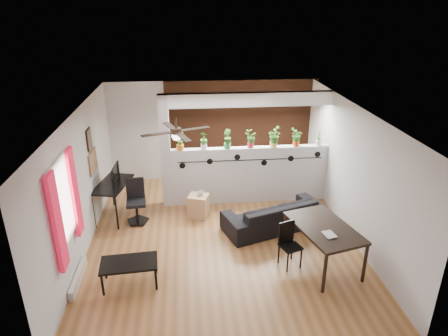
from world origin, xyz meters
TOP-DOWN VIEW (x-y plane):
  - room_shell at (0.00, 0.00)m, footprint 6.30×7.10m
  - partition_wall at (0.80, 1.50)m, footprint 3.60×0.18m
  - ceiling_header at (0.80, 1.50)m, footprint 3.60×0.18m
  - pier_column at (-1.11, 1.50)m, footprint 0.22×0.20m
  - brick_panel at (0.80, 2.97)m, footprint 3.90×0.05m
  - vine_decal at (0.80, 1.40)m, footprint 3.31×0.01m
  - window_assembly at (-2.56, -1.20)m, footprint 0.09×1.30m
  - baseboard_heater at (-2.54, -1.20)m, footprint 0.08×1.00m
  - corkboard at (-2.58, 0.95)m, footprint 0.03×0.60m
  - framed_art at (-2.58, 0.90)m, footprint 0.03×0.34m
  - ceiling_fan at (-0.80, -0.30)m, footprint 1.19×1.19m
  - potted_plant_0 at (-0.78, 1.50)m, footprint 0.30×0.28m
  - potted_plant_1 at (-0.25, 1.50)m, footprint 0.23×0.20m
  - potted_plant_2 at (0.27, 1.50)m, footprint 0.26×0.28m
  - potted_plant_3 at (0.80, 1.50)m, footprint 0.22×0.19m
  - potted_plant_4 at (1.33, 1.50)m, footprint 0.19×0.24m
  - potted_plant_5 at (1.85, 1.50)m, footprint 0.25×0.27m
  - potted_plant_6 at (2.38, 1.50)m, footprint 0.20×0.22m
  - sofa at (1.13, 0.25)m, footprint 2.16×1.41m
  - cube_shelf at (-0.42, 0.87)m, footprint 0.51×0.48m
  - cup at (-0.37, 0.87)m, footprint 0.17×0.17m
  - computer_desk at (-2.25, 1.03)m, footprint 0.81×1.21m
  - monitor at (-2.25, 1.18)m, footprint 0.34×0.08m
  - office_chair at (-1.75, 0.77)m, footprint 0.50×0.50m
  - dining_table at (1.71, -1.09)m, footprint 1.20×1.60m
  - book at (1.61, -1.39)m, footprint 0.22×0.27m
  - folding_chair at (1.10, -1.02)m, footprint 0.43×0.43m
  - coffee_table at (-1.65, -1.32)m, footprint 0.97×0.58m

SIDE VIEW (x-z plane):
  - baseboard_heater at x=-2.54m, z-range 0.00..0.18m
  - cube_shelf at x=-0.42m, z-range 0.00..0.50m
  - sofa at x=1.13m, z-range 0.00..0.59m
  - coffee_table at x=-1.65m, z-range 0.17..0.60m
  - office_chair at x=-1.75m, z-range -0.06..0.90m
  - folding_chair at x=1.10m, z-range 0.08..0.91m
  - cup at x=-0.37m, z-range 0.50..0.61m
  - partition_wall at x=0.80m, z-range 0.00..1.35m
  - dining_table at x=1.71m, z-range 0.31..1.09m
  - computer_desk at x=-2.25m, z-range 0.32..1.13m
  - book at x=1.61m, z-range 0.78..0.80m
  - monitor at x=-2.25m, z-range 0.80..1.00m
  - vine_decal at x=0.80m, z-range 0.93..1.23m
  - room_shell at x=0.00m, z-range -0.15..2.75m
  - pier_column at x=-1.11m, z-range 0.00..2.60m
  - brick_panel at x=0.80m, z-range 0.00..2.60m
  - corkboard at x=-2.58m, z-range 1.12..1.58m
  - window_assembly at x=-2.56m, z-range 0.73..2.28m
  - potted_plant_6 at x=2.38m, z-range 1.36..1.73m
  - potted_plant_1 at x=-0.25m, z-range 1.36..1.76m
  - potted_plant_3 at x=0.80m, z-range 1.36..1.76m
  - potted_plant_5 at x=1.85m, z-range 1.36..1.78m
  - potted_plant_2 at x=0.27m, z-range 1.36..1.80m
  - potted_plant_0 at x=-0.78m, z-range 1.36..1.81m
  - potted_plant_4 at x=1.33m, z-range 1.36..1.82m
  - framed_art at x=-2.58m, z-range 1.63..2.07m
  - ceiling_fan at x=-0.80m, z-range 2.10..2.53m
  - ceiling_header at x=0.80m, z-range 2.30..2.60m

